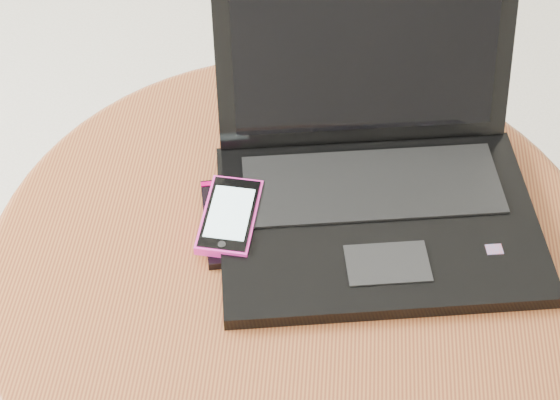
{
  "coord_description": "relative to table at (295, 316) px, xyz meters",
  "views": [
    {
      "loc": [
        -0.07,
        -0.48,
        1.3
      ],
      "look_at": [
        -0.12,
        0.12,
        0.61
      ],
      "focal_mm": 55.66,
      "sensor_mm": 36.0,
      "label": 1
    }
  ],
  "objects": [
    {
      "name": "phone_pink",
      "position": [
        -0.08,
        0.04,
        0.13
      ],
      "size": [
        0.07,
        0.11,
        0.01
      ],
      "color": "#F62AA7",
      "rests_on": "phone_black"
    },
    {
      "name": "laptop",
      "position": [
        0.08,
        0.09,
        0.16
      ],
      "size": [
        0.39,
        0.37,
        0.22
      ],
      "color": "black",
      "rests_on": "table"
    },
    {
      "name": "table",
      "position": [
        0.0,
        0.0,
        0.0
      ],
      "size": [
        0.69,
        0.69,
        0.55
      ],
      "color": "#5A3317",
      "rests_on": "ground"
    },
    {
      "name": "phone_black",
      "position": [
        -0.07,
        0.04,
        0.12
      ],
      "size": [
        0.09,
        0.13,
        0.01
      ],
      "color": "black",
      "rests_on": "table"
    }
  ]
}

